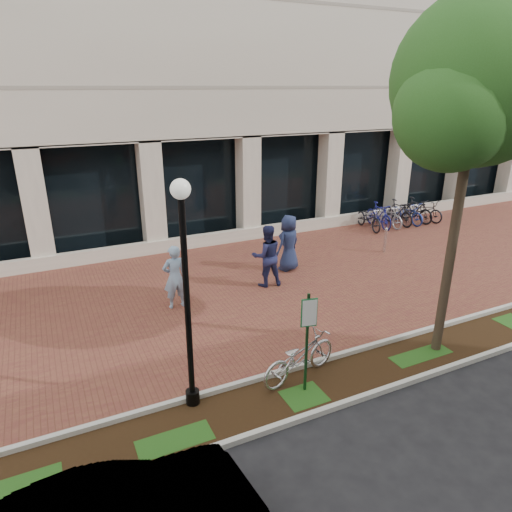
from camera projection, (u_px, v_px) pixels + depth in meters
name	position (u px, v px, depth m)	size (l,w,h in m)	color
ground	(255.00, 287.00, 14.62)	(120.00, 120.00, 0.00)	black
brick_plaza	(255.00, 287.00, 14.62)	(40.00, 9.00, 0.01)	brown
planting_strip	(356.00, 375.00, 10.18)	(40.00, 1.50, 0.01)	black
curb_plaza_side	(337.00, 356.00, 10.79)	(40.00, 0.12, 0.12)	beige
curb_street_side	(379.00, 392.00, 9.52)	(40.00, 0.12, 0.12)	beige
parking_sign	(308.00, 330.00, 9.16)	(0.34, 0.07, 2.26)	#163C1C
lamppost	(186.00, 287.00, 8.37)	(0.36, 0.36, 4.60)	black
street_tree	(477.00, 92.00, 9.16)	(4.14, 3.45, 7.89)	#443627
locked_bicycle	(299.00, 356.00, 9.92)	(0.71, 2.04, 1.07)	silver
pedestrian_left	(175.00, 277.00, 12.99)	(0.69, 0.45, 1.89)	#86A7C8
pedestrian_mid	(267.00, 256.00, 14.43)	(0.98, 0.76, 2.01)	#1E214B
pedestrian_right	(289.00, 243.00, 15.67)	(0.96, 0.63, 1.97)	#1F294D
bollard	(385.00, 240.00, 17.50)	(0.12, 0.12, 1.00)	silver
bike_rack_cluster	(398.00, 213.00, 21.01)	(4.28, 2.05, 1.15)	black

